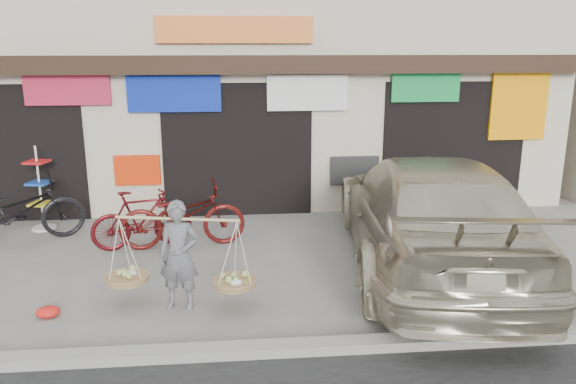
{
  "coord_description": "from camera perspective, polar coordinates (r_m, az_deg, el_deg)",
  "views": [
    {
      "loc": [
        -0.03,
        -7.73,
        3.42
      ],
      "look_at": [
        0.78,
        0.9,
        1.14
      ],
      "focal_mm": 35.0,
      "sensor_mm": 36.0,
      "label": 1
    }
  ],
  "objects": [
    {
      "name": "kerb",
      "position": [
        6.64,
        -4.54,
        -15.72
      ],
      "size": [
        70.0,
        0.25,
        0.12
      ],
      "primitive_type": "cube",
      "color": "gray",
      "rests_on": "ground"
    },
    {
      "name": "bike_1",
      "position": [
        9.98,
        -14.63,
        -2.68
      ],
      "size": [
        1.78,
        0.92,
        1.03
      ],
      "primitive_type": "imported",
      "rotation": [
        0.0,
        0.0,
        1.84
      ],
      "color": "#500D11",
      "rests_on": "ground"
    },
    {
      "name": "display_rack",
      "position": [
        11.59,
        -23.83,
        -0.39
      ],
      "size": [
        0.46,
        0.46,
        1.61
      ],
      "rotation": [
        0.0,
        0.0,
        -0.23
      ],
      "color": "silver",
      "rests_on": "ground"
    },
    {
      "name": "shophouse_block",
      "position": [
        14.14,
        -5.42,
        14.78
      ],
      "size": [
        14.0,
        6.32,
        7.0
      ],
      "color": "beige",
      "rests_on": "ground"
    },
    {
      "name": "suv",
      "position": [
        9.03,
        14.12,
        -2.01
      ],
      "size": [
        3.27,
        6.4,
        1.78
      ],
      "rotation": [
        0.0,
        0.0,
        3.01
      ],
      "color": "#BEB699",
      "rests_on": "ground"
    },
    {
      "name": "street_vendor",
      "position": [
        7.58,
        -10.98,
        -6.81
      ],
      "size": [
        2.0,
        0.84,
        1.48
      ],
      "rotation": [
        0.0,
        0.0,
        -0.2
      ],
      "color": "slate",
      "rests_on": "ground"
    },
    {
      "name": "red_bag",
      "position": [
        8.05,
        -23.19,
        -11.13
      ],
      "size": [
        0.31,
        0.25,
        0.14
      ],
      "primitive_type": "ellipsoid",
      "color": "red",
      "rests_on": "ground"
    },
    {
      "name": "bike_2",
      "position": [
        9.87,
        -10.66,
        -2.36
      ],
      "size": [
        2.23,
        1.04,
        1.13
      ],
      "primitive_type": "imported",
      "rotation": [
        0.0,
        0.0,
        1.71
      ],
      "color": "#4E100D",
      "rests_on": "ground"
    },
    {
      "name": "ground",
      "position": [
        8.45,
        -4.76,
        -9.2
      ],
      "size": [
        70.0,
        70.0,
        0.0
      ],
      "primitive_type": "plane",
      "color": "gray",
      "rests_on": "ground"
    },
    {
      "name": "bike_0",
      "position": [
        10.93,
        -25.79,
        -1.79
      ],
      "size": [
        2.36,
        1.64,
        1.18
      ],
      "primitive_type": "imported",
      "rotation": [
        0.0,
        0.0,
        2.0
      ],
      "color": "black",
      "rests_on": "ground"
    }
  ]
}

